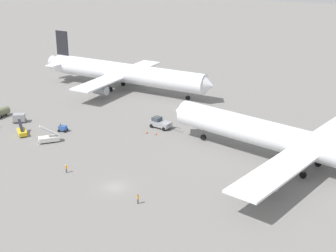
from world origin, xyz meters
The scene contains 13 objects.
ground_plane centered at (0.00, 0.00, 0.00)m, with size 600.00×600.00×0.00m, color slate.
airliner_at_gate_left centered at (-28.68, 55.88, 5.19)m, with size 57.14×39.29×15.83m.
airliner_being_pushed centered at (28.66, 22.23, 5.34)m, with size 59.96×49.87×17.10m.
pushback_tug centered at (-5.55, 31.32, 1.18)m, with size 8.46×3.72×2.81m.
gse_gpu_cart_small centered at (-25.53, 19.51, 0.79)m, with size 2.34×1.93×1.90m.
gse_stair_truck_yellow centered at (-24.39, 12.73, 1.03)m, with size 4.62×4.57×4.06m.
gse_container_dolly_flat centered at (-39.10, 20.23, 1.17)m, with size 3.88×3.54×2.15m.
gse_belt_loader_portside centered at (-32.81, 13.61, 0.83)m, with size 4.52×4.18×3.02m.
gse_fuel_bowser_stubby centered at (-45.97, 21.09, 1.33)m, with size 2.59×5.13×2.40m.
ground_crew_marshaller_foreground centered at (6.68, -3.61, 0.92)m, with size 0.36×0.36×1.77m.
ground_crew_wing_walker_right centered at (-11.70, 1.35, 0.91)m, with size 0.37×0.45×1.74m.
traffic_cone_nose_right centered at (-6.81, 26.66, 0.28)m, with size 0.44×0.44×0.60m.
traffic_cone_wingtip_port centered at (-4.46, 26.75, 0.28)m, with size 0.44×0.44×0.60m.
Camera 1 is at (42.86, -70.59, 43.09)m, focal length 53.35 mm.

